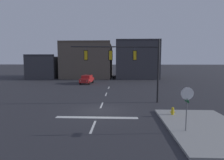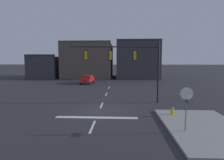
{
  "view_description": "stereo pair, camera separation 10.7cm",
  "coord_description": "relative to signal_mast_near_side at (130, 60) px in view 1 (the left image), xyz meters",
  "views": [
    {
      "loc": [
        1.76,
        -15.81,
        4.39
      ],
      "look_at": [
        1.0,
        2.61,
        2.46
      ],
      "focal_mm": 29.45,
      "sensor_mm": 36.0,
      "label": 1
    },
    {
      "loc": [
        1.87,
        -15.81,
        4.39
      ],
      "look_at": [
        1.0,
        2.61,
        2.46
      ],
      "focal_mm": 29.45,
      "sensor_mm": 36.0,
      "label": 2
    }
  ],
  "objects": [
    {
      "name": "stop_bar_paint",
      "position": [
        -2.8,
        -5.16,
        -4.48
      ],
      "size": [
        6.4,
        0.5,
        0.01
      ],
      "primitive_type": "cube",
      "color": "silver",
      "rests_on": "ground"
    },
    {
      "name": "fire_hydrant",
      "position": [
        3.18,
        -4.61,
        -4.15
      ],
      "size": [
        0.4,
        0.3,
        0.75
      ],
      "color": "gold",
      "rests_on": "ground"
    },
    {
      "name": "ground_plane",
      "position": [
        -2.8,
        -3.16,
        -4.48
      ],
      "size": [
        400.0,
        400.0,
        0.0
      ],
      "primitive_type": "plane",
      "color": "#2B2B30"
    },
    {
      "name": "signal_mast_near_side",
      "position": [
        0.0,
        0.0,
        0.0
      ],
      "size": [
        9.01,
        1.05,
        6.63
      ],
      "color": "black",
      "rests_on": "ground"
    },
    {
      "name": "building_row",
      "position": [
        -5.6,
        29.5,
        -0.33
      ],
      "size": [
        31.98,
        13.17,
        9.34
      ],
      "color": "#38383D",
      "rests_on": "ground"
    },
    {
      "name": "sidewalk_near_corner",
      "position": [
        4.56,
        -7.16,
        -4.41
      ],
      "size": [
        5.0,
        8.0,
        0.15
      ],
      "primitive_type": "cube",
      "color": "gray",
      "rests_on": "ground"
    },
    {
      "name": "lane_centreline",
      "position": [
        -2.8,
        -1.16,
        -4.48
      ],
      "size": [
        0.16,
        26.4,
        0.01
      ],
      "color": "silver",
      "rests_on": "ground"
    },
    {
      "name": "car_lot_nearside",
      "position": [
        -7.34,
        16.05,
        -3.63
      ],
      "size": [
        2.22,
        4.57,
        1.61
      ],
      "color": "#A81E1E",
      "rests_on": "ground"
    },
    {
      "name": "stop_sign",
      "position": [
        3.0,
        -8.0,
        -2.34
      ],
      "size": [
        0.76,
        0.64,
        2.83
      ],
      "color": "#56565B",
      "rests_on": "ground"
    }
  ]
}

